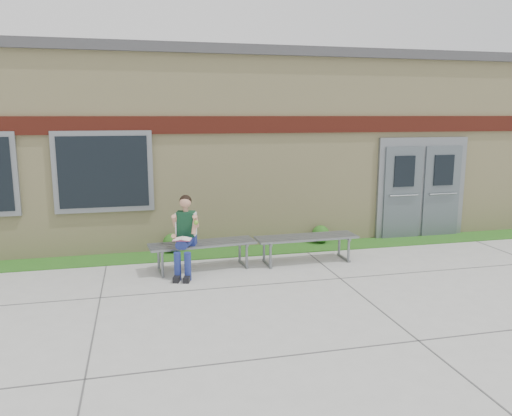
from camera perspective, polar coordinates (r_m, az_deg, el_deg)
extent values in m
plane|color=#9E9E99|center=(8.09, 4.39, -9.67)|extent=(80.00, 80.00, 0.00)
cube|color=#1E5516|center=(10.48, 0.03, -4.85)|extent=(16.00, 0.80, 0.02)
cube|color=beige|center=(13.45, -3.38, 7.17)|extent=(16.00, 6.00, 4.00)
cube|color=#3F3F42|center=(13.49, -3.48, 16.11)|extent=(16.20, 6.20, 0.20)
cube|color=maroon|center=(10.46, -0.45, 9.50)|extent=(16.00, 0.06, 0.35)
cube|color=slate|center=(10.26, -17.02, 3.98)|extent=(1.90, 0.08, 1.60)
cube|color=black|center=(10.22, -17.04, 3.95)|extent=(1.70, 0.04, 1.40)
cube|color=slate|center=(12.11, 18.36, 2.23)|extent=(2.20, 0.08, 2.30)
cube|color=#4F595F|center=(11.83, 16.39, 1.66)|extent=(0.92, 0.06, 2.10)
cube|color=#4F595F|center=(12.36, 20.42, 1.78)|extent=(0.92, 0.06, 2.10)
cube|color=slate|center=(9.18, -6.12, -4.08)|extent=(1.98, 0.73, 0.04)
cube|color=slate|center=(9.19, -10.91, -5.90)|extent=(0.10, 0.54, 0.44)
cube|color=slate|center=(9.37, -1.36, -5.38)|extent=(0.10, 0.54, 0.44)
cube|color=slate|center=(9.62, 5.79, -3.34)|extent=(1.98, 0.59, 0.04)
cube|color=slate|center=(9.47, 1.25, -5.19)|extent=(0.06, 0.55, 0.45)
cube|color=slate|center=(9.97, 10.04, -4.54)|extent=(0.06, 0.55, 0.45)
cube|color=navy|center=(9.07, -7.93, -3.66)|extent=(0.39, 0.32, 0.16)
cube|color=#0D311F|center=(8.98, -8.00, -1.80)|extent=(0.36, 0.28, 0.45)
sphere|color=tan|center=(8.90, -8.08, 0.66)|extent=(0.26, 0.26, 0.21)
sphere|color=black|center=(8.91, -8.05, 0.81)|extent=(0.27, 0.27, 0.22)
cylinder|color=navy|center=(8.84, -8.82, -3.92)|extent=(0.26, 0.44, 0.15)
cylinder|color=navy|center=(8.80, -7.69, -3.95)|extent=(0.26, 0.44, 0.15)
cylinder|color=navy|center=(8.71, -8.96, -6.58)|extent=(0.12, 0.12, 0.49)
cylinder|color=navy|center=(8.67, -7.80, -6.62)|extent=(0.12, 0.12, 0.49)
cube|color=black|center=(8.71, -9.02, -7.95)|extent=(0.17, 0.27, 0.10)
cube|color=black|center=(8.67, -7.86, -8.00)|extent=(0.17, 0.27, 0.10)
cylinder|color=tan|center=(8.95, -9.26, -1.49)|extent=(0.15, 0.24, 0.26)
cylinder|color=tan|center=(8.88, -6.90, -1.53)|extent=(0.15, 0.24, 0.26)
cube|color=white|center=(8.69, -8.43, -3.50)|extent=(0.35, 0.30, 0.01)
cube|color=#B94568|center=(8.69, -8.43, -3.58)|extent=(0.36, 0.31, 0.01)
sphere|color=#6FAB2D|center=(8.74, -6.87, -1.66)|extent=(0.08, 0.08, 0.08)
sphere|color=#1E5516|center=(10.42, -9.54, -3.94)|extent=(0.38, 0.38, 0.38)
sphere|color=#1E5516|center=(11.09, 7.40, -2.97)|extent=(0.39, 0.39, 0.39)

